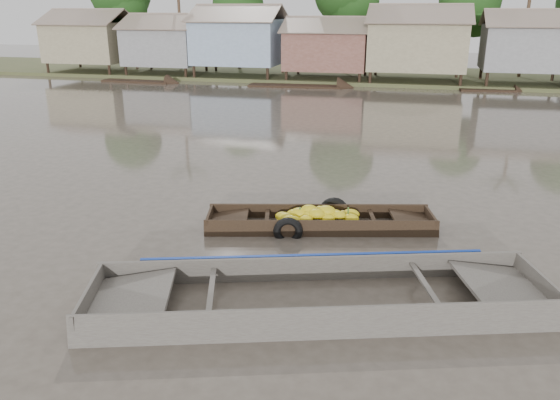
# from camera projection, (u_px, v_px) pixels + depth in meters

# --- Properties ---
(ground) EXTENTS (120.00, 120.00, 0.00)m
(ground) POSITION_uv_depth(u_px,v_px,m) (280.00, 246.00, 12.36)
(ground) COLOR #474036
(ground) RESTS_ON ground
(riverbank) EXTENTS (120.00, 12.47, 10.22)m
(riverbank) POSITION_uv_depth(u_px,v_px,m) (426.00, 37.00, 39.79)
(riverbank) COLOR #384723
(riverbank) RESTS_ON ground
(banana_boat) EXTENTS (5.71, 2.59, 0.79)m
(banana_boat) POSITION_uv_depth(u_px,v_px,m) (317.00, 221.00, 13.41)
(banana_boat) COLOR black
(banana_boat) RESTS_ON ground
(viewer_boat) EXTENTS (8.57, 4.55, 0.67)m
(viewer_boat) POSITION_uv_depth(u_px,v_px,m) (320.00, 302.00, 9.88)
(viewer_boat) COLOR #47403C
(viewer_boat) RESTS_ON ground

